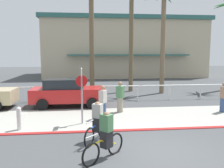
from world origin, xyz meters
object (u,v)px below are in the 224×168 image
at_px(bollard_1, 19,118).
at_px(pedestrian_1, 223,99).
at_px(stop_sign_bike_lane, 82,88).
at_px(pedestrian_2, 103,103).
at_px(cyclist_yellow_0, 105,137).
at_px(palm_tree_1, 131,16).
at_px(palm_tree_2, 163,19).
at_px(palm_tree_0, 92,18).
at_px(car_red_1, 68,92).
at_px(pedestrian_0, 120,98).
at_px(cyclist_blue_1, 97,123).

xyz_separation_m(bollard_1, pedestrian_1, (10.26, 1.98, 0.25)).
distance_m(stop_sign_bike_lane, bollard_1, 2.93).
xyz_separation_m(bollard_1, pedestrian_2, (3.62, 1.38, 0.25)).
xyz_separation_m(stop_sign_bike_lane, cyclist_yellow_0, (0.78, -3.72, -0.98)).
distance_m(palm_tree_1, palm_tree_2, 2.68).
bearing_deg(pedestrian_1, pedestrian_2, -174.89).
bearing_deg(palm_tree_0, palm_tree_2, 3.64).
bearing_deg(bollard_1, pedestrian_1, 10.91).
relative_size(palm_tree_1, cyclist_yellow_0, 5.63).
distance_m(stop_sign_bike_lane, palm_tree_2, 10.84).
relative_size(bollard_1, palm_tree_2, 0.13).
xyz_separation_m(car_red_1, pedestrian_1, (8.59, -2.39, -0.11)).
relative_size(pedestrian_0, pedestrian_1, 1.03).
bearing_deg(pedestrian_2, bollard_1, -159.08).
height_order(bollard_1, pedestrian_1, pedestrian_1).
bearing_deg(stop_sign_bike_lane, pedestrian_1, 10.04).
xyz_separation_m(pedestrian_0, pedestrian_2, (-1.02, -1.15, -0.02)).
xyz_separation_m(bollard_1, cyclist_yellow_0, (3.40, -3.10, 0.18)).
height_order(stop_sign_bike_lane, car_red_1, stop_sign_bike_lane).
bearing_deg(pedestrian_1, bollard_1, -169.09).
relative_size(palm_tree_0, palm_tree_1, 0.96).
bearing_deg(pedestrian_2, palm_tree_1, 70.67).
bearing_deg(car_red_1, cyclist_blue_1, -75.53).
xyz_separation_m(palm_tree_0, cyclist_blue_1, (-0.08, -9.66, -5.14)).
bearing_deg(cyclist_yellow_0, stop_sign_bike_lane, 101.79).
bearing_deg(pedestrian_2, pedestrian_0, 48.47).
xyz_separation_m(bollard_1, pedestrian_0, (4.64, 2.53, 0.27)).
bearing_deg(pedestrian_1, car_red_1, 164.45).
bearing_deg(palm_tree_0, pedestrian_1, -41.15).
height_order(stop_sign_bike_lane, cyclist_yellow_0, stop_sign_bike_lane).
distance_m(pedestrian_0, pedestrian_1, 5.65).
bearing_deg(stop_sign_bike_lane, cyclist_blue_1, -75.05).
xyz_separation_m(stop_sign_bike_lane, palm_tree_0, (0.67, 7.45, 4.16)).
height_order(palm_tree_2, pedestrian_2, palm_tree_2).
height_order(palm_tree_1, pedestrian_1, palm_tree_1).
relative_size(palm_tree_0, pedestrian_0, 4.75).
distance_m(palm_tree_0, car_red_1, 6.41).
relative_size(car_red_1, cyclist_yellow_0, 2.93).
bearing_deg(car_red_1, pedestrian_1, -15.55).
bearing_deg(palm_tree_0, cyclist_yellow_0, -89.43).
bearing_deg(palm_tree_1, car_red_1, -132.41).
xyz_separation_m(cyclist_yellow_0, pedestrian_2, (0.22, 4.48, 0.08)).
xyz_separation_m(palm_tree_1, pedestrian_1, (3.73, -7.71, -5.47)).
bearing_deg(cyclist_blue_1, car_red_1, 104.47).
relative_size(palm_tree_1, palm_tree_2, 1.06).
bearing_deg(pedestrian_0, palm_tree_0, 103.73).
relative_size(palm_tree_2, pedestrian_1, 4.79).
relative_size(palm_tree_1, car_red_1, 1.92).
xyz_separation_m(palm_tree_1, pedestrian_0, (-1.89, -7.15, -5.44)).
xyz_separation_m(stop_sign_bike_lane, palm_tree_2, (6.25, 7.81, 4.19)).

